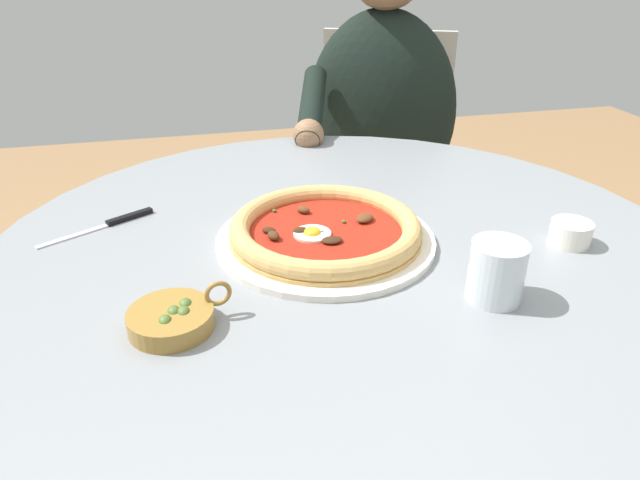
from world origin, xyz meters
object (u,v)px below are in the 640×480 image
Objects in this scene: dining_table at (341,313)px; steak_knife at (114,222)px; diner_person at (377,179)px; water_glass at (496,275)px; ramekin_capers at (571,232)px; olive_pan at (173,318)px; cafe_chair_diner at (381,158)px; pizza_on_plate at (325,231)px.

steak_knife reaches higher than dining_table.
dining_table is 6.31× the size of steak_knife.
diner_person is at bearing 131.03° from steak_knife.
ramekin_capers is (-0.11, 0.18, -0.01)m from water_glass.
steak_knife is 0.32m from olive_pan.
olive_pan is 1.19m from cafe_chair_diner.
water_glass reaches higher than olive_pan.
dining_table is 0.77m from diner_person.
steak_knife is at bearing -113.82° from dining_table.
dining_table is 8.57× the size of olive_pan.
diner_person reaches higher than cafe_chair_diner.
dining_table is 0.91× the size of diner_person.
pizza_on_plate is 0.28m from olive_pan.
cafe_chair_diner reaches higher than pizza_on_plate.
pizza_on_plate is at bearing -104.14° from ramekin_capers.
dining_table is 1.19× the size of cafe_chair_diner.
ramekin_capers is at bearing 97.52° from olive_pan.
ramekin_capers is at bearing 120.13° from water_glass.
water_glass is 0.07× the size of diner_person.
dining_table is 13.69× the size of water_glass.
olive_pan reaches higher than steak_knife.
steak_knife is (-0.34, -0.49, -0.03)m from water_glass.
cafe_chair_diner is at bearing 168.22° from water_glass.
water_glass is 0.63× the size of olive_pan.
diner_person is at bearing -177.83° from ramekin_capers.
diner_person reaches higher than olive_pan.
diner_person is 1.30× the size of cafe_chair_diner.
ramekin_capers reaches higher than steak_knife.
water_glass reaches higher than dining_table.
ramekin_capers is at bearing 71.08° from steak_knife.
dining_table is at bearing -23.11° from cafe_chair_diner.
olive_pan is at bearing -82.48° from ramekin_capers.
ramekin_capers reaches higher than dining_table.
pizza_on_plate is at bearing 126.38° from olive_pan.
ramekin_capers is at bearing -1.93° from cafe_chair_diner.
pizza_on_plate is 0.26m from water_glass.
pizza_on_plate reaches higher than dining_table.
olive_pan is (0.17, -0.23, -0.01)m from pizza_on_plate.
olive_pan is 1.05m from diner_person.
steak_knife is 0.19× the size of cafe_chair_diner.
dining_table is 0.15m from pizza_on_plate.
steak_knife is 0.71m from ramekin_capers.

